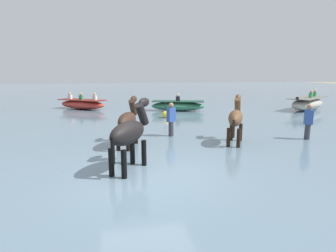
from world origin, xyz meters
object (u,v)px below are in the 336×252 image
object	(u,v)px
horse_trailing_black	(130,134)
person_onlooker_left	(308,124)
boat_distant_east	(178,106)
boat_mid_channel	(307,104)
horse_flank_dark_bay	(128,122)
person_wading_mid	(171,122)
boat_near_port	(82,104)
channel_buoy	(165,114)
horse_lead_bay	(236,119)

from	to	relation	value
horse_trailing_black	person_onlooker_left	xyz separation A→B (m)	(6.77, 1.97, -0.38)
boat_distant_east	boat_mid_channel	world-z (taller)	boat_mid_channel
person_onlooker_left	horse_trailing_black	bearing A→B (deg)	-163.78
boat_distant_east	horse_trailing_black	bearing A→B (deg)	-110.19
horse_trailing_black	horse_flank_dark_bay	distance (m)	2.35
horse_trailing_black	person_wading_mid	xyz separation A→B (m)	(1.87, 3.55, -0.38)
horse_flank_dark_bay	boat_mid_channel	distance (m)	14.11
boat_distant_east	person_onlooker_left	distance (m)	9.05
person_onlooker_left	person_wading_mid	bearing A→B (deg)	162.17
boat_distant_east	boat_near_port	distance (m)	6.52
horse_flank_dark_bay	boat_near_port	bearing A→B (deg)	102.90
horse_trailing_black	channel_buoy	world-z (taller)	horse_trailing_black
horse_lead_bay	boat_distant_east	bearing A→B (deg)	89.86
person_onlooker_left	channel_buoy	distance (m)	7.34
channel_buoy	horse_lead_bay	bearing A→B (deg)	-77.43
boat_mid_channel	boat_near_port	size ratio (longest dim) A/B	1.15
boat_mid_channel	person_onlooker_left	distance (m)	9.20
horse_trailing_black	boat_near_port	size ratio (longest dim) A/B	0.60
boat_mid_channel	horse_flank_dark_bay	bearing A→B (deg)	-150.74
horse_flank_dark_bay	person_wading_mid	xyz separation A→B (m)	(1.76, 1.20, -0.29)
person_onlooker_left	person_wading_mid	xyz separation A→B (m)	(-4.90, 1.58, 0.00)
horse_flank_dark_bay	person_onlooker_left	bearing A→B (deg)	-3.20
horse_trailing_black	person_onlooker_left	bearing A→B (deg)	16.22
boat_distant_east	boat_mid_channel	distance (m)	8.64
horse_flank_dark_bay	person_onlooker_left	size ratio (longest dim) A/B	1.20
horse_flank_dark_bay	boat_mid_channel	size ratio (longest dim) A/B	0.48
channel_buoy	horse_trailing_black	bearing A→B (deg)	-107.64
horse_lead_bay	boat_distant_east	world-z (taller)	horse_lead_bay
horse_trailing_black	boat_distant_east	bearing A→B (deg)	69.81
horse_lead_bay	channel_buoy	size ratio (longest dim) A/B	2.28
boat_distant_east	horse_flank_dark_bay	bearing A→B (deg)	-114.65
horse_flank_dark_bay	person_wading_mid	distance (m)	2.15
boat_mid_channel	boat_distant_east	bearing A→B (deg)	171.28
horse_trailing_black	boat_mid_channel	size ratio (longest dim) A/B	0.52
boat_near_port	person_onlooker_left	xyz separation A→B (m)	(9.04, -10.76, 0.23)
horse_lead_bay	boat_distant_east	size ratio (longest dim) A/B	0.55
channel_buoy	boat_near_port	bearing A→B (deg)	135.11
person_onlooker_left	channel_buoy	size ratio (longest dim) A/B	1.87
person_onlooker_left	horse_flank_dark_bay	bearing A→B (deg)	176.80
horse_lead_bay	boat_mid_channel	world-z (taller)	horse_lead_bay
horse_flank_dark_bay	boat_mid_channel	xyz separation A→B (m)	(12.30, 6.89, -0.44)
boat_distant_east	boat_mid_channel	size ratio (longest dim) A/B	0.89
boat_distant_east	person_wading_mid	world-z (taller)	person_wading_mid
boat_distant_east	channel_buoy	world-z (taller)	boat_distant_east
horse_trailing_black	horse_flank_dark_bay	bearing A→B (deg)	87.23
horse_lead_bay	boat_mid_channel	bearing A→B (deg)	40.23
boat_near_port	channel_buoy	xyz separation A→B (m)	(4.79, -4.78, -0.14)
boat_near_port	person_onlooker_left	world-z (taller)	person_onlooker_left
channel_buoy	person_wading_mid	bearing A→B (deg)	-98.45
boat_near_port	horse_trailing_black	bearing A→B (deg)	-79.91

